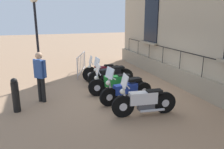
{
  "coord_description": "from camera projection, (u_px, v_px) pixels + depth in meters",
  "views": [
    {
      "loc": [
        3.08,
        7.57,
        2.96
      ],
      "look_at": [
        0.45,
        0.0,
        0.8
      ],
      "focal_mm": 35.17,
      "sensor_mm": 36.0,
      "label": 1
    }
  ],
  "objects": [
    {
      "name": "pedestrian_standing",
      "position": [
        40.0,
        74.0,
        7.54
      ],
      "size": [
        0.41,
        0.41,
        1.77
      ],
      "color": "black",
      "rests_on": "ground_plane"
    },
    {
      "name": "crowd_barrier",
      "position": [
        81.0,
        63.0,
        11.37
      ],
      "size": [
        0.83,
        2.01,
        1.05
      ],
      "color": "#B7B7BF",
      "rests_on": "ground_plane"
    },
    {
      "name": "motorcycle_maroon",
      "position": [
        103.0,
        72.0,
        10.2
      ],
      "size": [
        1.97,
        0.53,
        1.19
      ],
      "color": "black",
      "rests_on": "ground_plane"
    },
    {
      "name": "lamppost",
      "position": [
        36.0,
        23.0,
        9.02
      ],
      "size": [
        0.34,
        1.04,
        3.81
      ],
      "color": "black",
      "rests_on": "ground_plane"
    },
    {
      "name": "motorcycle_black",
      "position": [
        111.0,
        76.0,
        9.43
      ],
      "size": [
        2.04,
        0.73,
        1.27
      ],
      "color": "black",
      "rests_on": "ground_plane"
    },
    {
      "name": "ground_plane",
      "position": [
        123.0,
        93.0,
        8.65
      ],
      "size": [
        60.0,
        60.0,
        0.0
      ],
      "primitive_type": "plane",
      "color": "#9E7A5B"
    },
    {
      "name": "bollard",
      "position": [
        16.0,
        95.0,
        6.85
      ],
      "size": [
        0.23,
        0.23,
        1.11
      ],
      "color": "black",
      "rests_on": "ground_plane"
    },
    {
      "name": "motorcycle_blue",
      "position": [
        126.0,
        91.0,
        7.6
      ],
      "size": [
        2.03,
        0.59,
        1.32
      ],
      "color": "black",
      "rests_on": "ground_plane"
    },
    {
      "name": "motorcycle_green",
      "position": [
        116.0,
        84.0,
        8.38
      ],
      "size": [
        2.16,
        0.71,
        1.22
      ],
      "color": "black",
      "rests_on": "ground_plane"
    },
    {
      "name": "building_facade",
      "position": [
        194.0,
        0.0,
        8.66
      ],
      "size": [
        0.82,
        12.76,
        7.35
      ],
      "color": "tan",
      "rests_on": "ground_plane"
    },
    {
      "name": "motorcycle_white",
      "position": [
        144.0,
        101.0,
        6.63
      ],
      "size": [
        2.03,
        0.62,
        1.32
      ],
      "color": "black",
      "rests_on": "ground_plane"
    }
  ]
}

